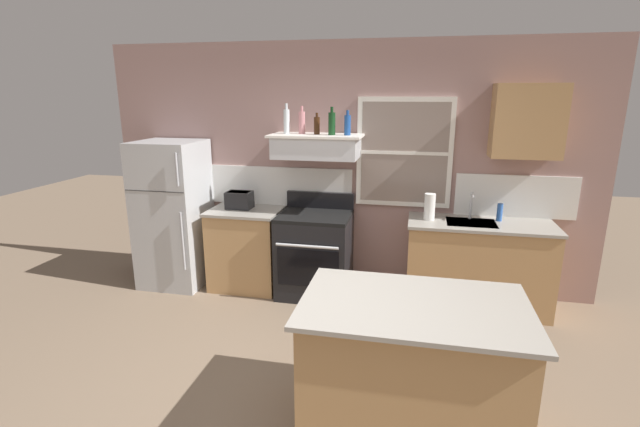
# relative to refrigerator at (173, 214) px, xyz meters

# --- Properties ---
(ground_plane) EXTENTS (16.00, 16.00, 0.00)m
(ground_plane) POSITION_rel_refrigerator_xyz_m (1.90, -1.84, -0.83)
(ground_plane) COLOR #7A6651
(back_wall) EXTENTS (5.40, 0.11, 2.70)m
(back_wall) POSITION_rel_refrigerator_xyz_m (1.93, 0.39, 0.53)
(back_wall) COLOR gray
(back_wall) RESTS_ON ground_plane
(refrigerator) EXTENTS (0.70, 0.72, 1.65)m
(refrigerator) POSITION_rel_refrigerator_xyz_m (0.00, 0.00, 0.00)
(refrigerator) COLOR #B7BABC
(refrigerator) RESTS_ON ground_plane
(counter_left_of_stove) EXTENTS (0.79, 0.63, 0.91)m
(counter_left_of_stove) POSITION_rel_refrigerator_xyz_m (0.85, 0.06, -0.37)
(counter_left_of_stove) COLOR tan
(counter_left_of_stove) RESTS_ON ground_plane
(toaster) EXTENTS (0.30, 0.20, 0.19)m
(toaster) POSITION_rel_refrigerator_xyz_m (0.77, 0.10, 0.18)
(toaster) COLOR black
(toaster) RESTS_ON counter_left_of_stove
(stove_range) EXTENTS (0.76, 0.69, 1.09)m
(stove_range) POSITION_rel_refrigerator_xyz_m (1.65, 0.02, -0.36)
(stove_range) COLOR black
(stove_range) RESTS_ON ground_plane
(range_hood_shelf) EXTENTS (0.96, 0.52, 0.24)m
(range_hood_shelf) POSITION_rel_refrigerator_xyz_m (1.65, 0.12, 0.80)
(range_hood_shelf) COLOR silver
(bottle_clear_tall) EXTENTS (0.06, 0.06, 0.31)m
(bottle_clear_tall) POSITION_rel_refrigerator_xyz_m (1.32, 0.15, 1.05)
(bottle_clear_tall) COLOR silver
(bottle_clear_tall) RESTS_ON range_hood_shelf
(bottle_rose_pink) EXTENTS (0.07, 0.07, 0.29)m
(bottle_rose_pink) POSITION_rel_refrigerator_xyz_m (1.48, 0.16, 1.04)
(bottle_rose_pink) COLOR #C67F84
(bottle_rose_pink) RESTS_ON range_hood_shelf
(bottle_brown_stout) EXTENTS (0.06, 0.06, 0.22)m
(bottle_brown_stout) POSITION_rel_refrigerator_xyz_m (1.65, 0.13, 1.01)
(bottle_brown_stout) COLOR #381E0F
(bottle_brown_stout) RESTS_ON range_hood_shelf
(bottle_dark_green_wine) EXTENTS (0.07, 0.07, 0.28)m
(bottle_dark_green_wine) POSITION_rel_refrigerator_xyz_m (1.82, 0.07, 1.04)
(bottle_dark_green_wine) COLOR #143819
(bottle_dark_green_wine) RESTS_ON range_hood_shelf
(bottle_blue_liqueur) EXTENTS (0.07, 0.07, 0.25)m
(bottle_blue_liqueur) POSITION_rel_refrigerator_xyz_m (1.98, 0.08, 1.02)
(bottle_blue_liqueur) COLOR #1E478C
(bottle_blue_liqueur) RESTS_ON range_hood_shelf
(counter_right_with_sink) EXTENTS (1.43, 0.63, 0.91)m
(counter_right_with_sink) POSITION_rel_refrigerator_xyz_m (3.35, 0.06, -0.37)
(counter_right_with_sink) COLOR tan
(counter_right_with_sink) RESTS_ON ground_plane
(sink_faucet) EXTENTS (0.03, 0.17, 0.28)m
(sink_faucet) POSITION_rel_refrigerator_xyz_m (3.25, 0.16, 0.26)
(sink_faucet) COLOR silver
(sink_faucet) RESTS_ON counter_right_with_sink
(paper_towel_roll) EXTENTS (0.11, 0.11, 0.27)m
(paper_towel_roll) POSITION_rel_refrigerator_xyz_m (2.84, 0.06, 0.22)
(paper_towel_roll) COLOR white
(paper_towel_roll) RESTS_ON counter_right_with_sink
(dish_soap_bottle) EXTENTS (0.06, 0.06, 0.18)m
(dish_soap_bottle) POSITION_rel_refrigerator_xyz_m (3.53, 0.16, 0.17)
(dish_soap_bottle) COLOR blue
(dish_soap_bottle) RESTS_ON counter_right_with_sink
(kitchen_island) EXTENTS (1.40, 0.90, 0.91)m
(kitchen_island) POSITION_rel_refrigerator_xyz_m (2.72, -1.92, -0.37)
(kitchen_island) COLOR tan
(kitchen_island) RESTS_ON ground_plane
(upper_cabinet_right) EXTENTS (0.64, 0.32, 0.70)m
(upper_cabinet_right) POSITION_rel_refrigerator_xyz_m (3.70, 0.20, 1.07)
(upper_cabinet_right) COLOR tan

